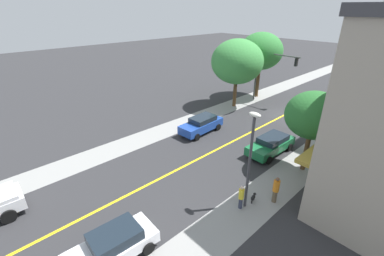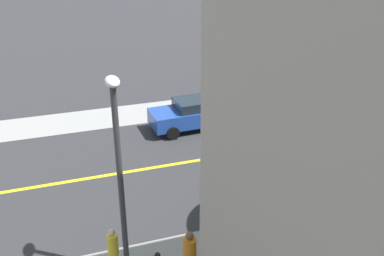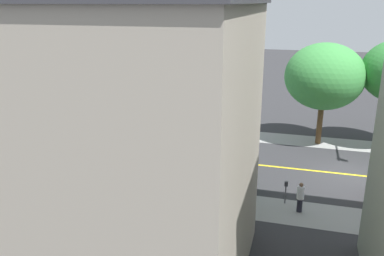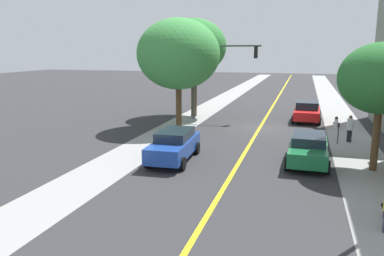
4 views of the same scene
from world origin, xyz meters
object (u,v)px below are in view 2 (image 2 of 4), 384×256
at_px(blue_sedan_right_curb, 196,113).
at_px(green_sedan_left_curb, 288,173).
at_px(street_tree_left_far, 341,120).
at_px(pedestrian_yellow_shirt, 113,250).
at_px(street_lamp, 119,160).
at_px(street_tree_left_near, 318,5).

bearing_deg(blue_sedan_right_curb, green_sedan_left_curb, 99.56).
relative_size(street_tree_left_far, pedestrian_yellow_shirt, 3.76).
distance_m(street_tree_left_far, green_sedan_left_curb, 4.57).
height_order(street_tree_left_far, blue_sedan_right_curb, street_tree_left_far).
distance_m(street_tree_left_far, street_lamp, 6.34).
bearing_deg(street_lamp, green_sedan_left_curb, -70.27).
xyz_separation_m(street_tree_left_far, green_sedan_left_curb, (2.93, -0.33, -3.50)).
xyz_separation_m(street_tree_left_far, blue_sedan_right_curb, (9.47, 1.08, -3.45)).
height_order(street_tree_left_near, pedestrian_yellow_shirt, street_tree_left_near).
distance_m(street_tree_left_far, blue_sedan_right_curb, 10.14).
bearing_deg(street_tree_left_far, street_lamp, 85.02).
bearing_deg(street_tree_left_far, street_tree_left_near, -29.99).
distance_m(green_sedan_left_curb, pedestrian_yellow_shirt, 7.35).
height_order(blue_sedan_right_curb, pedestrian_yellow_shirt, pedestrian_yellow_shirt).
relative_size(street_tree_left_near, green_sedan_left_curb, 1.67).
bearing_deg(blue_sedan_right_curb, street_lamp, 57.03).
bearing_deg(street_tree_left_far, green_sedan_left_curb, -6.53).
height_order(street_tree_left_far, green_sedan_left_curb, street_tree_left_far).
relative_size(green_sedan_left_curb, pedestrian_yellow_shirt, 2.95).
relative_size(street_tree_left_far, street_lamp, 0.98).
xyz_separation_m(street_tree_left_near, blue_sedan_right_curb, (-2.39, 7.93, -4.44)).
bearing_deg(green_sedan_left_curb, street_tree_left_far, 85.02).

